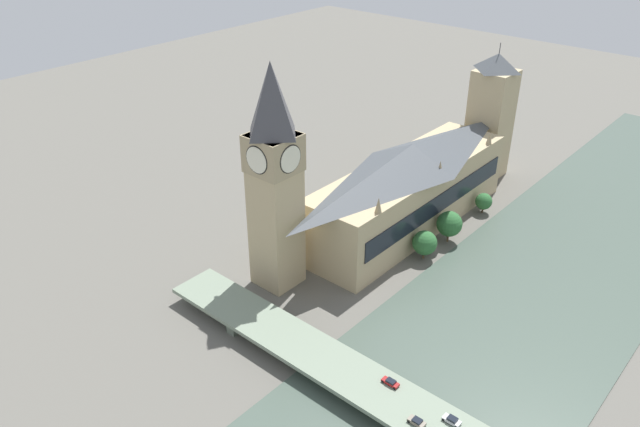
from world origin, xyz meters
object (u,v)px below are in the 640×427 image
road_bridge (411,412)px  car_southbound_lead (452,420)px  victoria_tower (490,117)px  car_southbound_tail (417,422)px  clock_tower (274,175)px  car_northbound_lead (391,382)px  parliament_hall (410,186)px

road_bridge → car_southbound_lead: (-8.88, -2.64, 1.62)m
victoria_tower → road_bridge: (-52.62, 133.37, -21.53)m
car_southbound_lead → car_southbound_tail: car_southbound_lead is taller
clock_tower → car_northbound_lead: bearing=162.0°
parliament_hall → victoria_tower: (0.05, -56.63, 9.83)m
victoria_tower → car_southbound_lead: bearing=115.2°
parliament_hall → road_bridge: (-52.57, 76.74, -11.70)m
car_northbound_lead → car_southbound_tail: bearing=151.8°
parliament_hall → car_northbound_lead: size_ratio=20.71×
road_bridge → car_northbound_lead: (8.26, -3.31, 1.58)m
clock_tower → road_bridge: clock_tower is taller
clock_tower → car_southbound_tail: 77.33m
victoria_tower → car_southbound_lead: size_ratio=13.21×
car_northbound_lead → car_southbound_lead: size_ratio=1.05×
victoria_tower → car_southbound_tail: (-55.82, 136.20, -19.93)m
clock_tower → road_bridge: (-63.46, 21.30, -32.50)m
car_southbound_tail → road_bridge: bearing=-41.5°
parliament_hall → clock_tower: size_ratio=1.30×
parliament_hall → car_southbound_lead: parliament_hall is taller
parliament_hall → clock_tower: (10.89, 55.45, 20.80)m
road_bridge → clock_tower: bearing=-18.5°
road_bridge → car_southbound_lead: car_southbound_lead is taller
clock_tower → road_bridge: bearing=161.5°
car_northbound_lead → car_southbound_tail: car_southbound_tail is taller
parliament_hall → victoria_tower: bearing=-89.9°
parliament_hall → car_northbound_lead: (-44.31, 73.44, -10.12)m
road_bridge → car_southbound_lead: size_ratio=38.03×
parliament_hall → clock_tower: bearing=78.9°
victoria_tower → road_bridge: victoria_tower is taller
clock_tower → victoria_tower: 113.13m
road_bridge → parliament_hall: bearing=-55.6°
parliament_hall → victoria_tower: size_ratio=1.65×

